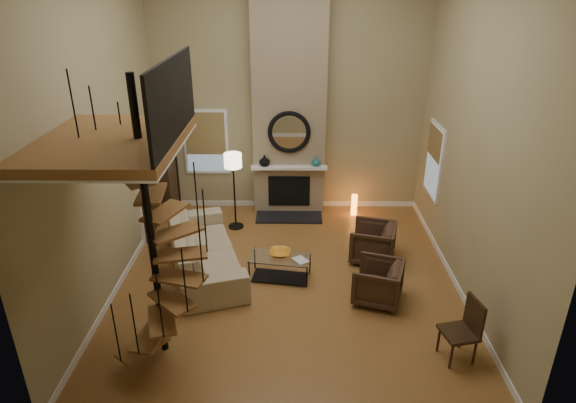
{
  "coord_description": "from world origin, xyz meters",
  "views": [
    {
      "loc": [
        0.08,
        -7.54,
        5.0
      ],
      "look_at": [
        0.0,
        0.4,
        1.4
      ],
      "focal_mm": 30.73,
      "sensor_mm": 36.0,
      "label": 1
    }
  ],
  "objects_px": {
    "coffee_table": "(280,265)",
    "accent_lamp": "(354,205)",
    "sofa": "(203,248)",
    "armchair_far": "(382,283)",
    "hutch": "(164,175)",
    "floor_lamp": "(233,167)",
    "side_chair": "(465,327)",
    "armchair_near": "(377,243)"
  },
  "relations": [
    {
      "from": "coffee_table",
      "to": "accent_lamp",
      "type": "xyz_separation_m",
      "value": [
        1.64,
        2.68,
        -0.03
      ]
    },
    {
      "from": "sofa",
      "to": "armchair_far",
      "type": "xyz_separation_m",
      "value": [
        3.17,
        -1.06,
        -0.04
      ]
    },
    {
      "from": "hutch",
      "to": "coffee_table",
      "type": "bearing_deg",
      "value": -45.43
    },
    {
      "from": "sofa",
      "to": "coffee_table",
      "type": "bearing_deg",
      "value": -122.62
    },
    {
      "from": "hutch",
      "to": "sofa",
      "type": "distance_m",
      "value": 2.7
    },
    {
      "from": "sofa",
      "to": "coffee_table",
      "type": "height_order",
      "value": "sofa"
    },
    {
      "from": "coffee_table",
      "to": "hutch",
      "type": "bearing_deg",
      "value": 134.57
    },
    {
      "from": "armchair_far",
      "to": "coffee_table",
      "type": "bearing_deg",
      "value": -93.12
    },
    {
      "from": "coffee_table",
      "to": "floor_lamp",
      "type": "distance_m",
      "value": 2.55
    },
    {
      "from": "coffee_table",
      "to": "accent_lamp",
      "type": "bearing_deg",
      "value": 58.52
    },
    {
      "from": "sofa",
      "to": "side_chair",
      "type": "bearing_deg",
      "value": -138.03
    },
    {
      "from": "accent_lamp",
      "to": "armchair_far",
      "type": "bearing_deg",
      "value": -88.52
    },
    {
      "from": "armchair_far",
      "to": "side_chair",
      "type": "height_order",
      "value": "side_chair"
    },
    {
      "from": "coffee_table",
      "to": "accent_lamp",
      "type": "relative_size",
      "value": 2.36
    },
    {
      "from": "hutch",
      "to": "armchair_near",
      "type": "relative_size",
      "value": 2.45
    },
    {
      "from": "coffee_table",
      "to": "armchair_far",
      "type": "bearing_deg",
      "value": -21.16
    },
    {
      "from": "armchair_far",
      "to": "coffee_table",
      "type": "distance_m",
      "value": 1.85
    },
    {
      "from": "accent_lamp",
      "to": "coffee_table",
      "type": "bearing_deg",
      "value": -121.48
    },
    {
      "from": "hutch",
      "to": "side_chair",
      "type": "relative_size",
      "value": 2.09
    },
    {
      "from": "floor_lamp",
      "to": "armchair_near",
      "type": "bearing_deg",
      "value": -25.15
    },
    {
      "from": "hutch",
      "to": "floor_lamp",
      "type": "distance_m",
      "value": 1.85
    },
    {
      "from": "hutch",
      "to": "armchair_far",
      "type": "bearing_deg",
      "value": -37.55
    },
    {
      "from": "armchair_near",
      "to": "floor_lamp",
      "type": "bearing_deg",
      "value": -100.12
    },
    {
      "from": "armchair_near",
      "to": "side_chair",
      "type": "bearing_deg",
      "value": 31.74
    },
    {
      "from": "armchair_near",
      "to": "accent_lamp",
      "type": "relative_size",
      "value": 1.7
    },
    {
      "from": "side_chair",
      "to": "armchair_far",
      "type": "bearing_deg",
      "value": 124.55
    },
    {
      "from": "armchair_far",
      "to": "sofa",
      "type": "bearing_deg",
      "value": -90.36
    },
    {
      "from": "sofa",
      "to": "side_chair",
      "type": "distance_m",
      "value": 4.76
    },
    {
      "from": "sofa",
      "to": "armchair_near",
      "type": "distance_m",
      "value": 3.31
    },
    {
      "from": "sofa",
      "to": "coffee_table",
      "type": "distance_m",
      "value": 1.5
    },
    {
      "from": "coffee_table",
      "to": "sofa",
      "type": "bearing_deg",
      "value": 165.01
    },
    {
      "from": "sofa",
      "to": "floor_lamp",
      "type": "relative_size",
      "value": 1.69
    },
    {
      "from": "sofa",
      "to": "floor_lamp",
      "type": "xyz_separation_m",
      "value": [
        0.42,
        1.65,
        1.02
      ]
    },
    {
      "from": "armchair_far",
      "to": "accent_lamp",
      "type": "relative_size",
      "value": 1.6
    },
    {
      "from": "armchair_near",
      "to": "accent_lamp",
      "type": "xyz_separation_m",
      "value": [
        -0.2,
        1.99,
        -0.1
      ]
    },
    {
      "from": "hutch",
      "to": "floor_lamp",
      "type": "bearing_deg",
      "value": -22.38
    },
    {
      "from": "armchair_near",
      "to": "coffee_table",
      "type": "distance_m",
      "value": 1.97
    },
    {
      "from": "floor_lamp",
      "to": "side_chair",
      "type": "bearing_deg",
      "value": -47.77
    },
    {
      "from": "armchair_near",
      "to": "side_chair",
      "type": "xyz_separation_m",
      "value": [
        0.81,
        -2.71,
        0.17
      ]
    },
    {
      "from": "hutch",
      "to": "armchair_near",
      "type": "distance_m",
      "value": 4.99
    },
    {
      "from": "armchair_far",
      "to": "floor_lamp",
      "type": "relative_size",
      "value": 0.46
    },
    {
      "from": "armchair_near",
      "to": "armchair_far",
      "type": "bearing_deg",
      "value": 10.07
    }
  ]
}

